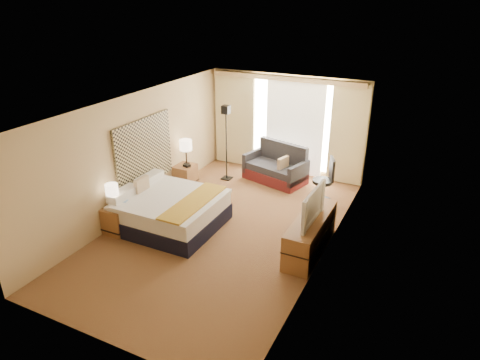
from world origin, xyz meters
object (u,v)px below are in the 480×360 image
at_px(nightstand_left, 118,219).
at_px(media_dresser, 310,234).
at_px(nightstand_right, 185,176).
at_px(loveseat, 276,169).
at_px(desk_chair, 325,183).
at_px(bed, 170,211).
at_px(lamp_right, 186,146).
at_px(lamp_left, 112,190).
at_px(floor_lamp, 226,128).
at_px(television, 308,205).

height_order(nightstand_left, media_dresser, media_dresser).
bearing_deg(nightstand_right, loveseat, 34.68).
bearing_deg(media_dresser, desk_chair, 99.02).
xyz_separation_m(bed, lamp_right, (-0.80, 1.91, 0.70)).
bearing_deg(media_dresser, lamp_left, -163.33).
xyz_separation_m(loveseat, desk_chair, (1.45, -0.65, 0.16)).
bearing_deg(nightstand_left, bed, 39.51).
xyz_separation_m(floor_lamp, lamp_left, (-0.72, -3.41, -0.42)).
bearing_deg(bed, nightstand_left, -140.49).
distance_m(nightstand_right, lamp_right, 0.78).
bearing_deg(lamp_left, television, 14.75).
distance_m(nightstand_left, bed, 1.05).
bearing_deg(lamp_right, loveseat, 33.11).
distance_m(bed, floor_lamp, 2.87).
relative_size(desk_chair, lamp_right, 1.68).
distance_m(nightstand_right, loveseat, 2.33).
distance_m(nightstand_left, lamp_left, 0.69).
xyz_separation_m(nightstand_right, desk_chair, (3.36, 0.67, 0.20)).
relative_size(bed, lamp_right, 3.07).
relative_size(nightstand_left, television, 0.50).
height_order(desk_chair, lamp_left, lamp_left).
height_order(loveseat, lamp_right, lamp_right).
bearing_deg(bed, desk_chair, 44.47).
bearing_deg(lamp_left, floor_lamp, 78.07).
bearing_deg(nightstand_right, bed, -66.16).
bearing_deg(lamp_right, nightstand_right, -93.99).
bearing_deg(floor_lamp, loveseat, 21.68).
xyz_separation_m(loveseat, lamp_right, (-1.91, -1.25, 0.73)).
bearing_deg(lamp_left, nightstand_right, 90.00).
bearing_deg(nightstand_left, nightstand_right, 90.00).
relative_size(loveseat, lamp_right, 2.66).
xyz_separation_m(nightstand_left, lamp_right, (0.01, 2.58, 0.77)).
height_order(nightstand_left, lamp_right, lamp_right).
bearing_deg(floor_lamp, nightstand_left, -102.13).
relative_size(loveseat, television, 1.55).
bearing_deg(nightstand_right, nightstand_left, -90.00).
bearing_deg(desk_chair, lamp_left, -160.61).
bearing_deg(loveseat, nightstand_left, -101.33).
height_order(nightstand_left, desk_chair, desk_chair).
height_order(media_dresser, lamp_right, lamp_right).
relative_size(floor_lamp, television, 1.77).
xyz_separation_m(nightstand_right, lamp_right, (0.01, 0.08, 0.77)).
relative_size(nightstand_left, nightstand_right, 1.00).
height_order(nightstand_right, bed, bed).
bearing_deg(nightstand_right, desk_chair, 11.33).
bearing_deg(floor_lamp, nightstand_right, -130.27).
xyz_separation_m(media_dresser, desk_chair, (-0.34, 2.12, 0.13)).
xyz_separation_m(bed, lamp_left, (-0.81, -0.73, 0.61)).
xyz_separation_m(media_dresser, floor_lamp, (-2.98, 2.30, 1.03)).
distance_m(nightstand_right, desk_chair, 3.44).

